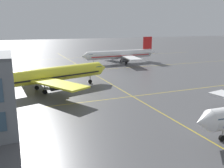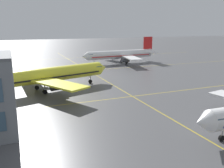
% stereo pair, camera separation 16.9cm
% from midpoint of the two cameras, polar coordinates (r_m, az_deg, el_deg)
% --- Properties ---
extents(airliner_second_row, '(38.86, 33.14, 12.28)m').
position_cam_midpoint_polar(airliner_second_row, '(66.91, -15.23, 1.93)').
color(airliner_second_row, yellow).
rests_on(airliner_second_row, ground).
extents(airliner_third_row, '(37.88, 32.63, 11.78)m').
position_cam_midpoint_polar(airliner_third_row, '(113.29, 2.22, 6.92)').
color(airliner_third_row, white).
rests_on(airliner_third_row, ground).
extents(taxiway_markings, '(158.00, 169.36, 0.01)m').
position_cam_midpoint_polar(taxiway_markings, '(77.73, -1.56, 0.83)').
color(taxiway_markings, yellow).
rests_on(taxiway_markings, ground).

